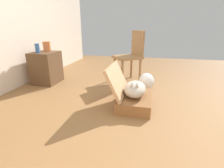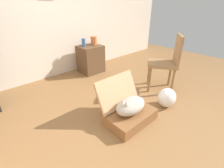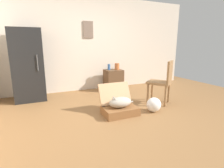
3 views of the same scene
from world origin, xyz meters
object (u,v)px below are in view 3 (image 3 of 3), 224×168
cat (120,102)px  plastic_bag_white (154,105)px  refrigerator (28,65)px  chair (163,81)px  vase_tall (109,67)px  vase_short (117,66)px  side_table (113,80)px  suitcase_base (120,111)px

cat → plastic_bag_white: 0.70m
refrigerator → chair: 3.08m
vase_tall → chair: size_ratio=0.17×
vase_short → vase_tall: bearing=173.4°
plastic_bag_white → side_table: 1.88m
cat → side_table: 1.86m
vase_short → chair: size_ratio=0.19×
refrigerator → vase_short: (2.31, 0.07, -0.15)m
refrigerator → side_table: refrigerator is taller
suitcase_base → vase_tall: (0.52, 1.78, 0.59)m
chair → suitcase_base: bearing=-27.2°
vase_tall → vase_short: vase_short is taller
refrigerator → vase_short: bearing=1.6°
suitcase_base → side_table: bearing=69.8°
plastic_bag_white → refrigerator: 2.95m
plastic_bag_white → chair: (0.46, 0.33, 0.38)m
vase_tall → side_table: bearing=-19.6°
refrigerator → chair: bearing=-29.2°
vase_short → suitcase_base: bearing=-113.4°
plastic_bag_white → suitcase_base: bearing=168.8°
refrigerator → vase_tall: size_ratio=10.07×
cat → vase_tall: 1.91m
vase_tall → suitcase_base: bearing=-106.2°
plastic_bag_white → chair: 0.68m
vase_tall → cat: bearing=-106.4°
cat → plastic_bag_white: bearing=-11.1°
side_table → chair: size_ratio=0.61×
suitcase_base → refrigerator: bearing=132.5°
vase_tall → refrigerator: bearing=-177.4°
plastic_bag_white → vase_tall: 1.99m
suitcase_base → vase_short: vase_short is taller
plastic_bag_white → vase_tall: (-0.15, 1.92, 0.53)m
refrigerator → vase_tall: (2.07, 0.09, -0.16)m
side_table → vase_tall: vase_tall is taller
cat → refrigerator: size_ratio=0.31×
side_table → vase_tall: bearing=160.4°
cat → plastic_bag_white: cat is taller
vase_short → chair: 1.61m
vase_short → chair: (0.37, -1.56, -0.16)m
cat → refrigerator: (-1.54, 1.69, 0.58)m
suitcase_base → plastic_bag_white: (0.67, -0.13, 0.07)m
plastic_bag_white → vase_short: 1.96m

